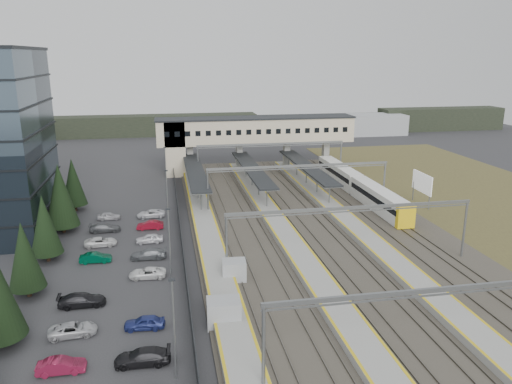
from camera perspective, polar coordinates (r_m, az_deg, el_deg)
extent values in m
plane|color=#2B2B2D|center=(62.63, -2.44, -6.42)|extent=(220.00, 220.00, 0.00)
cylinder|color=black|center=(47.69, -27.05, -14.77)|extent=(0.44, 0.44, 1.20)
cylinder|color=black|center=(55.40, -24.52, -10.22)|extent=(0.44, 0.44, 1.20)
cone|color=black|center=(53.96, -24.96, -6.55)|extent=(3.54, 3.54, 6.80)
cylinder|color=black|center=(63.45, -22.66, -6.78)|extent=(0.44, 0.44, 1.20)
cone|color=black|center=(62.16, -23.03, -3.44)|extent=(3.64, 3.64, 7.00)
cylinder|color=black|center=(72.65, -21.11, -3.86)|extent=(0.44, 0.44, 1.20)
cone|color=black|center=(71.34, -21.46, -0.33)|extent=(4.42, 4.42, 8.50)
cylinder|color=black|center=(82.04, -19.92, -1.60)|extent=(0.44, 0.44, 1.20)
cone|color=black|center=(81.03, -20.17, 1.11)|extent=(3.74, 3.74, 7.20)
imported|color=maroon|center=(42.44, -21.37, -18.01)|extent=(3.60, 1.28, 1.18)
imported|color=#B3B3B7|center=(46.92, -20.20, -14.54)|extent=(4.20, 2.25, 1.12)
imported|color=black|center=(51.50, -19.27, -11.56)|extent=(4.47, 1.91, 1.28)
imported|color=#003E28|center=(61.09, -17.86, -7.17)|extent=(3.61, 1.33, 1.18)
imported|color=silver|center=(66.00, -17.32, -5.46)|extent=(4.09, 2.08, 1.11)
imported|color=#4B4E50|center=(70.95, -16.86, -3.92)|extent=(4.15, 1.71, 1.20)
imported|color=#AEACB2|center=(75.97, -16.46, -2.65)|extent=(3.32, 1.36, 1.13)
imported|color=black|center=(41.65, -12.84, -17.89)|extent=(4.42, 1.95, 1.26)
imported|color=navy|center=(46.19, -12.62, -14.35)|extent=(3.64, 1.70, 1.21)
imported|color=white|center=(55.69, -12.31, -9.03)|extent=(4.09, 2.11, 1.10)
imported|color=#5A5E61|center=(60.54, -12.19, -6.94)|extent=(4.29, 1.92, 1.22)
imported|color=silver|center=(65.49, -12.09, -5.22)|extent=(3.49, 1.46, 1.18)
imported|color=maroon|center=(70.49, -12.01, -3.72)|extent=(3.69, 1.46, 1.19)
imported|color=silver|center=(75.53, -11.93, -2.45)|extent=(4.10, 1.95, 1.13)
cylinder|color=slate|center=(37.85, -9.35, -15.36)|extent=(0.16, 0.16, 8.00)
cube|color=black|center=(35.99, -9.63, -9.87)|extent=(0.50, 0.25, 0.15)
cylinder|color=slate|center=(53.20, -9.84, -6.05)|extent=(0.16, 0.16, 8.00)
cube|color=black|center=(51.90, -10.04, -1.93)|extent=(0.50, 0.25, 0.15)
cylinder|color=slate|center=(70.29, -10.11, -0.76)|extent=(0.16, 0.16, 8.00)
cube|color=black|center=(69.31, -10.27, 2.42)|extent=(0.50, 0.25, 0.15)
cylinder|color=slate|center=(87.75, -10.28, 2.44)|extent=(0.16, 0.16, 8.00)
cube|color=black|center=(86.96, -10.40, 5.01)|extent=(0.50, 0.25, 0.15)
cube|color=#26282B|center=(66.46, -8.64, -4.36)|extent=(0.08, 90.00, 2.00)
cube|color=#999C9F|center=(45.43, -3.70, -13.60)|extent=(3.07, 2.33, 2.47)
cube|color=#999C9F|center=(53.56, -2.53, -8.99)|extent=(2.67, 2.29, 2.30)
cube|color=#3B372F|center=(69.69, 6.80, -4.14)|extent=(34.00, 90.00, 0.20)
cube|color=#59544C|center=(67.08, -3.66, -4.68)|extent=(0.08, 90.00, 0.14)
cube|color=#59544C|center=(67.26, -2.44, -4.60)|extent=(0.08, 90.00, 0.14)
cube|color=#59544C|center=(67.64, -0.29, -4.47)|extent=(0.08, 90.00, 0.14)
cube|color=#59544C|center=(67.89, 0.91, -4.40)|extent=(0.08, 90.00, 0.14)
cube|color=#59544C|center=(68.90, 4.64, -4.15)|extent=(0.08, 90.00, 0.14)
cube|color=#59544C|center=(69.27, 5.80, -4.07)|extent=(0.08, 90.00, 0.14)
cube|color=#59544C|center=(70.01, 7.81, -3.92)|extent=(0.08, 90.00, 0.14)
cube|color=#59544C|center=(70.46, 8.93, -3.84)|extent=(0.08, 90.00, 0.14)
cube|color=#59544C|center=(72.06, 12.36, -3.58)|extent=(0.08, 90.00, 0.14)
cube|color=#59544C|center=(72.62, 13.41, -3.50)|extent=(0.08, 90.00, 0.14)
cube|color=#59544C|center=(73.67, 15.23, -3.35)|extent=(0.08, 90.00, 0.14)
cube|color=#59544C|center=(74.30, 16.24, -3.27)|extent=(0.08, 90.00, 0.14)
cube|color=gray|center=(66.81, -5.61, -4.65)|extent=(3.20, 82.00, 0.90)
cube|color=gold|center=(66.57, -6.87, -4.34)|extent=(0.25, 82.00, 0.02)
cube|color=gold|center=(66.79, -4.38, -4.21)|extent=(0.25, 82.00, 0.02)
cube|color=gray|center=(68.30, 2.79, -4.14)|extent=(3.20, 82.00, 0.90)
cube|color=gold|center=(67.84, 1.60, -3.85)|extent=(0.25, 82.00, 0.02)
cube|color=gold|center=(68.48, 3.98, -3.70)|extent=(0.25, 82.00, 0.02)
cube|color=gray|center=(71.18, 10.67, -3.58)|extent=(3.20, 82.00, 0.90)
cube|color=gold|center=(70.53, 9.59, -3.31)|extent=(0.25, 82.00, 0.02)
cube|color=gold|center=(71.56, 11.77, -3.15)|extent=(0.25, 82.00, 0.02)
cube|color=black|center=(86.92, -6.97, 2.45)|extent=(3.00, 30.00, 0.25)
cube|color=slate|center=(86.95, -6.97, 2.36)|extent=(3.10, 30.00, 0.12)
cylinder|color=slate|center=(74.75, -6.27, -0.92)|extent=(0.20, 0.20, 3.10)
cylinder|color=slate|center=(81.00, -6.63, 0.35)|extent=(0.20, 0.20, 3.10)
cylinder|color=slate|center=(87.29, -6.94, 1.43)|extent=(0.20, 0.20, 3.10)
cylinder|color=slate|center=(93.60, -7.21, 2.37)|extent=(0.20, 0.20, 3.10)
cylinder|color=slate|center=(99.94, -7.44, 3.19)|extent=(0.20, 0.20, 3.10)
cube|color=black|center=(88.07, -0.46, 2.74)|extent=(3.00, 30.00, 0.25)
cube|color=slate|center=(88.10, -0.46, 2.64)|extent=(3.10, 30.00, 0.12)
cylinder|color=slate|center=(76.08, 1.26, -0.54)|extent=(0.20, 0.20, 3.10)
cylinder|color=slate|center=(82.23, 0.34, 0.68)|extent=(0.20, 0.20, 3.10)
cylinder|color=slate|center=(88.43, -0.46, 1.73)|extent=(0.20, 0.20, 3.10)
cylinder|color=slate|center=(94.67, -1.15, 2.63)|extent=(0.20, 0.20, 3.10)
cylinder|color=slate|center=(100.94, -1.76, 3.43)|extent=(0.20, 0.20, 3.10)
cube|color=black|center=(90.32, 5.80, 2.98)|extent=(3.00, 30.00, 0.25)
cube|color=slate|center=(90.35, 5.80, 2.88)|extent=(3.10, 30.00, 0.12)
cylinder|color=slate|center=(78.67, 8.41, -0.17)|extent=(0.20, 0.20, 3.10)
cylinder|color=slate|center=(84.63, 7.00, 0.99)|extent=(0.20, 0.20, 3.10)
cylinder|color=slate|center=(90.67, 5.78, 1.99)|extent=(0.20, 0.20, 3.10)
cylinder|color=slate|center=(96.76, 4.71, 2.86)|extent=(0.20, 0.20, 3.10)
cylinder|color=slate|center=(102.91, 3.76, 3.63)|extent=(0.20, 0.20, 3.10)
cube|color=#C5B394|center=(102.40, -0.01, 7.08)|extent=(40.00, 6.00, 5.00)
cube|color=black|center=(102.06, -0.01, 8.49)|extent=(40.40, 6.40, 0.30)
cube|color=#C5B394|center=(101.20, -9.27, 5.06)|extent=(4.00, 6.00, 11.00)
cube|color=black|center=(97.70, -10.18, 6.50)|extent=(1.00, 0.06, 1.00)
cube|color=black|center=(97.73, -9.00, 6.55)|extent=(1.00, 0.06, 1.00)
cube|color=black|center=(97.81, -7.82, 6.60)|extent=(1.00, 0.06, 1.00)
cube|color=black|center=(97.92, -6.65, 6.65)|extent=(1.00, 0.06, 1.00)
cube|color=black|center=(98.07, -5.48, 6.70)|extent=(1.00, 0.06, 1.00)
cube|color=black|center=(98.27, -4.31, 6.74)|extent=(1.00, 0.06, 1.00)
cube|color=black|center=(98.50, -3.14, 6.78)|extent=(1.00, 0.06, 1.00)
cube|color=black|center=(98.78, -1.98, 6.82)|extent=(1.00, 0.06, 1.00)
cube|color=black|center=(99.09, -0.83, 6.86)|extent=(1.00, 0.06, 1.00)
cube|color=black|center=(99.45, 0.31, 6.89)|extent=(1.00, 0.06, 1.00)
cube|color=black|center=(99.84, 1.45, 6.92)|extent=(1.00, 0.06, 1.00)
cube|color=black|center=(100.27, 2.57, 6.94)|extent=(1.00, 0.06, 1.00)
cube|color=black|center=(100.74, 3.69, 6.96)|extent=(1.00, 0.06, 1.00)
cube|color=black|center=(101.24, 4.80, 6.98)|extent=(1.00, 0.06, 1.00)
cube|color=black|center=(101.79, 5.89, 7.00)|extent=(1.00, 0.06, 1.00)
cube|color=black|center=(102.36, 6.97, 7.02)|extent=(1.00, 0.06, 1.00)
cube|color=black|center=(102.98, 8.04, 7.03)|extent=(1.00, 0.06, 1.00)
cube|color=black|center=(103.63, 9.10, 7.04)|extent=(1.00, 0.06, 1.00)
cube|color=black|center=(104.31, 10.14, 7.05)|extent=(1.00, 0.06, 1.00)
cube|color=gray|center=(101.71, -8.36, 3.71)|extent=(1.20, 1.60, 6.00)
cube|color=gray|center=(101.78, -7.52, 3.75)|extent=(1.20, 1.60, 6.00)
cube|color=gray|center=(102.76, -1.93, 3.98)|extent=(1.20, 1.60, 6.00)
cube|color=gray|center=(104.69, 3.50, 4.18)|extent=(1.20, 1.60, 6.00)
cube|color=gray|center=(107.04, 7.93, 4.30)|extent=(1.20, 1.60, 6.00)
cylinder|color=slate|center=(36.08, 0.86, -17.74)|extent=(0.28, 0.28, 7.00)
cube|color=slate|center=(39.26, 21.69, -10.18)|extent=(28.40, 0.25, 0.35)
cube|color=slate|center=(39.43, 21.63, -10.71)|extent=(28.40, 0.12, 0.12)
cylinder|color=slate|center=(53.73, -3.38, -6.20)|extent=(0.28, 0.28, 7.00)
cylinder|color=slate|center=(63.32, 22.71, -4.03)|extent=(0.28, 0.28, 7.00)
cube|color=slate|center=(55.91, 10.95, -1.79)|extent=(28.40, 0.25, 0.35)
cube|color=slate|center=(56.03, 10.93, -2.18)|extent=(28.40, 0.12, 0.12)
cylinder|color=slate|center=(74.53, -5.53, -0.07)|extent=(0.28, 0.28, 7.00)
cylinder|color=slate|center=(81.71, 14.42, 0.89)|extent=(0.28, 0.28, 7.00)
cube|color=slate|center=(76.12, 4.97, 2.99)|extent=(28.40, 0.25, 0.35)
cube|color=slate|center=(76.20, 4.96, 2.69)|extent=(28.40, 0.12, 0.12)
cylinder|color=slate|center=(93.91, -6.64, 3.12)|extent=(0.28, 0.28, 7.00)
cylinder|color=slate|center=(99.71, 9.65, 3.72)|extent=(0.28, 0.28, 7.00)
cube|color=slate|center=(95.18, 1.77, 5.52)|extent=(28.40, 0.25, 0.35)
cube|color=slate|center=(95.25, 1.77, 5.29)|extent=(28.40, 0.12, 0.12)
cube|color=white|center=(78.73, 13.91, -0.83)|extent=(2.52, 17.41, 3.24)
cube|color=black|center=(78.64, 13.92, -0.58)|extent=(2.58, 16.81, 0.81)
cube|color=slate|center=(79.12, 13.84, -1.80)|extent=(2.16, 16.01, 0.45)
cube|color=white|center=(94.86, 9.49, 2.14)|extent=(2.52, 17.41, 3.24)
cube|color=black|center=(94.78, 9.50, 2.35)|extent=(2.58, 16.81, 0.81)
cube|color=slate|center=(95.18, 9.45, 1.32)|extent=(2.16, 16.01, 0.45)
cube|color=yellow|center=(71.35, 16.71, -2.71)|extent=(2.54, 0.90, 3.24)
cylinder|color=slate|center=(81.79, 19.19, -0.83)|extent=(0.20, 0.20, 3.28)
cylinder|color=slate|center=(86.12, 17.53, 0.11)|extent=(0.20, 0.20, 3.28)
cube|color=white|center=(83.43, 18.46, 1.03)|extent=(0.26, 6.15, 3.08)
cube|color=black|center=(153.97, -11.29, 7.49)|extent=(60.00, 8.00, 6.00)
cube|color=black|center=(161.34, 6.93, 7.84)|extent=(50.00, 8.00, 5.00)
cube|color=black|center=(173.01, 20.32, 7.85)|extent=(40.00, 8.00, 7.00)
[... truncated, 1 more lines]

